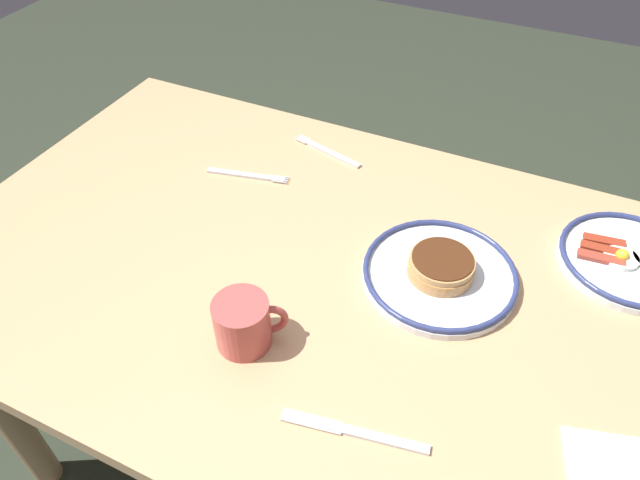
{
  "coord_description": "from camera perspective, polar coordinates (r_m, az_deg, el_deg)",
  "views": [
    {
      "loc": [
        -0.32,
        0.67,
        1.5
      ],
      "look_at": [
        0.01,
        -0.04,
        0.76
      ],
      "focal_mm": 32.74,
      "sensor_mm": 36.0,
      "label": 1
    }
  ],
  "objects": [
    {
      "name": "ground_plane",
      "position": [
        1.67,
        -0.21,
        -20.22
      ],
      "size": [
        6.0,
        6.0,
        0.0
      ],
      "primitive_type": "plane",
      "color": "#2E3527"
    },
    {
      "name": "coffee_mug",
      "position": [
        0.93,
        -7.45,
        -8.01
      ],
      "size": [
        0.11,
        0.09,
        0.09
      ],
      "color": "#BF4C47",
      "rests_on": "dining_table"
    },
    {
      "name": "plate_near_main",
      "position": [
        1.2,
        27.99,
        -1.7
      ],
      "size": [
        0.25,
        0.25,
        0.04
      ],
      "color": "white",
      "rests_on": "dining_table"
    },
    {
      "name": "fork_near",
      "position": [
        1.34,
        0.71,
        8.67
      ],
      "size": [
        0.18,
        0.06,
        0.01
      ],
      "color": "silver",
      "rests_on": "dining_table"
    },
    {
      "name": "dining_table",
      "position": [
        1.14,
        -0.29,
        -5.99
      ],
      "size": [
        1.43,
        0.9,
        0.73
      ],
      "color": "tan",
      "rests_on": "ground_plane"
    },
    {
      "name": "butter_knife",
      "position": [
        0.87,
        3.37,
        -18.2
      ],
      "size": [
        0.21,
        0.05,
        0.01
      ],
      "color": "silver",
      "rests_on": "dining_table"
    },
    {
      "name": "plate_center_pancakes",
      "position": [
        1.05,
        11.64,
        -3.12
      ],
      "size": [
        0.28,
        0.28,
        0.05
      ],
      "color": "white",
      "rests_on": "dining_table"
    },
    {
      "name": "fork_far",
      "position": [
        1.28,
        -7.05,
        6.29
      ],
      "size": [
        0.18,
        0.06,
        0.01
      ],
      "color": "silver",
      "rests_on": "dining_table"
    }
  ]
}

